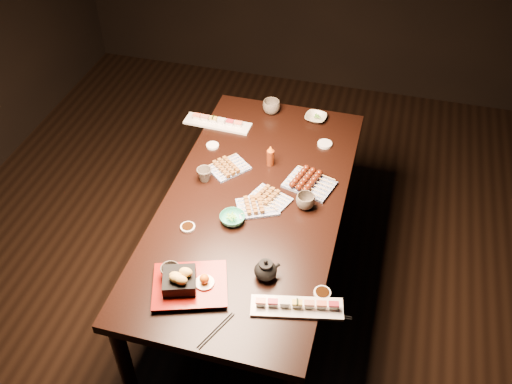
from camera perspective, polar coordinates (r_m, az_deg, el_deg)
ground at (r=3.45m, az=-3.11°, el=-10.61°), size 5.00×5.00×0.00m
dining_table at (r=3.18m, az=-0.24°, el=-5.83°), size 1.30×1.96×0.75m
sushi_platter_near at (r=2.46m, az=4.12°, el=-11.20°), size 0.41×0.19×0.05m
sushi_platter_far at (r=3.42m, az=-3.88°, el=7.09°), size 0.40×0.13×0.05m
yakitori_plate_center at (r=2.86m, az=0.15°, el=-1.24°), size 0.25×0.22×0.05m
yakitori_plate_right at (r=2.90m, az=1.38°, el=-0.46°), size 0.24×0.21×0.05m
yakitori_plate_left at (r=3.09m, az=-2.72°, el=2.66°), size 0.24×0.25×0.05m
tsukune_plate at (r=2.99m, az=5.39°, el=1.09°), size 0.28×0.24×0.06m
edamame_bowl_green at (r=2.80m, az=-2.37°, el=-2.67°), size 0.14×0.14×0.04m
edamame_bowl_cream at (r=3.47m, az=5.99°, el=7.40°), size 0.14×0.14×0.03m
tempura_tray at (r=2.51m, az=-6.69°, el=-8.67°), size 0.39×0.35×0.12m
teacup_near_left at (r=2.57m, az=-8.53°, el=-8.07°), size 0.09×0.09×0.08m
teacup_mid_right at (r=2.87m, az=4.97°, el=-0.94°), size 0.11×0.11×0.08m
teacup_far_left at (r=3.02m, az=-5.18°, el=1.74°), size 0.10×0.10×0.07m
teacup_far_right at (r=3.50m, az=1.54°, el=8.51°), size 0.11×0.11×0.08m
teapot at (r=2.54m, az=0.97°, el=-7.68°), size 0.17×0.17×0.10m
condiment_bottle at (r=3.09m, az=1.45°, el=3.68°), size 0.05×0.05×0.13m
sauce_dish_west at (r=2.79m, az=-6.84°, el=-3.52°), size 0.08×0.08×0.01m
sauce_dish_east at (r=3.29m, az=6.90°, el=4.79°), size 0.10×0.10×0.01m
sauce_dish_se at (r=2.53m, az=6.64°, el=-10.00°), size 0.09×0.09×0.01m
sauce_dish_nw at (r=3.26m, az=-4.37°, el=4.65°), size 0.10×0.10×0.01m
chopsticks_near at (r=2.41m, az=-4.05°, el=-13.61°), size 0.11×0.21×0.01m
chopsticks_se at (r=2.47m, az=7.28°, el=-12.07°), size 0.19×0.03×0.01m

